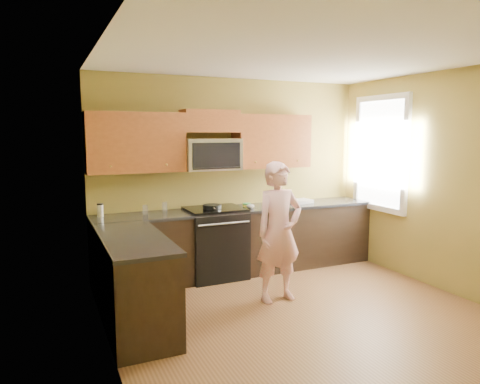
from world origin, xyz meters
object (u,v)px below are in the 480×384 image
woman (279,232)px  travel_mug (101,217)px  frying_pan (212,209)px  stove (215,243)px  microwave (211,170)px  butter_tub (247,208)px

woman → travel_mug: bearing=142.3°
frying_pan → travel_mug: bearing=-174.7°
stove → frying_pan: frying_pan is taller
stove → frying_pan: 0.48m
woman → travel_mug: (-1.83, 1.24, 0.11)m
microwave → frying_pan: microwave is taller
butter_tub → travel_mug: (-1.92, 0.15, 0.00)m
microwave → woman: (0.38, -1.21, -0.64)m
butter_tub → travel_mug: size_ratio=0.67×
microwave → stove: bearing=-90.0°
stove → frying_pan: bearing=-145.5°
frying_pan → travel_mug: size_ratio=2.63×
microwave → butter_tub: 0.72m
microwave → frying_pan: size_ratio=1.75×
stove → microwave: microwave is taller
stove → woman: (0.38, -1.08, 0.34)m
woman → butter_tub: bearing=81.3°
stove → microwave: size_ratio=1.25×
frying_pan → butter_tub: frying_pan is taller
stove → butter_tub: size_ratio=8.51×
woman → butter_tub: (0.10, 1.09, 0.11)m
butter_tub → woman: bearing=-95.1°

